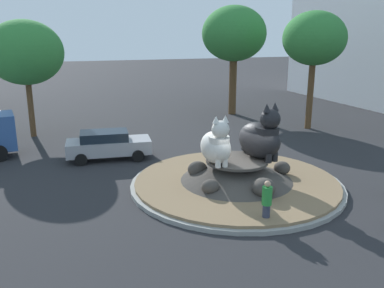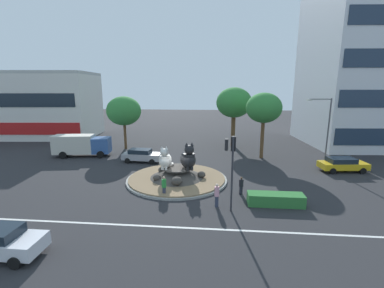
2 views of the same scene
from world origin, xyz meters
TOP-DOWN VIEW (x-y plane):
  - ground_plane at (0.00, 0.00)m, footprint 160.00×160.00m
  - roundabout_island at (0.00, 0.00)m, footprint 9.57×9.57m
  - cat_statue_white at (-1.06, -0.20)m, footprint 1.42×2.25m
  - cat_statue_black at (1.12, -0.09)m, footprint 2.05×2.92m
  - broadleaf_tree_behind_island at (6.22, 15.54)m, footprint 5.17×5.17m
  - second_tree_near_tower at (-9.34, 12.43)m, footprint 4.80×4.80m
  - third_tree_left at (9.41, 9.04)m, footprint 4.31×4.31m
  - pedestrian_green_shirt at (-0.47, -3.87)m, footprint 0.37×0.37m
  - parked_car_right at (-5.10, 5.89)m, footprint 4.62×2.24m

SIDE VIEW (x-z plane):
  - ground_plane at x=0.00m, z-range 0.00..0.00m
  - roundabout_island at x=0.00m, z-range -0.16..1.11m
  - parked_car_right at x=-5.10m, z-range 0.04..1.60m
  - pedestrian_green_shirt at x=-0.47m, z-range 0.04..1.74m
  - cat_statue_white at x=-1.06m, z-range 0.98..3.17m
  - cat_statue_black at x=1.12m, z-range 0.92..3.51m
  - second_tree_near_tower at x=-9.34m, z-range 1.70..9.21m
  - third_tree_left at x=9.41m, z-range 2.18..10.31m
  - broadleaf_tree_behind_island at x=6.22m, z-range 2.11..10.86m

